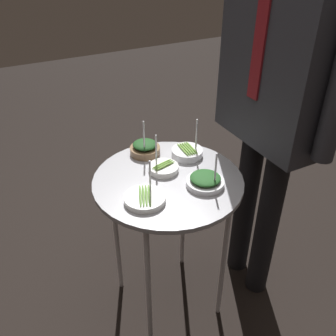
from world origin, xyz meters
name	(u,v)px	position (x,y,z in m)	size (l,w,h in m)	color
ground_plane	(168,298)	(0.00, 0.00, 0.00)	(8.00, 8.00, 0.00)	black
serving_cart	(168,192)	(0.00, 0.00, 0.65)	(0.58, 0.58, 0.71)	#939399
bowl_asparagus_mid_left	(163,168)	(-0.06, 0.01, 0.72)	(0.12, 0.12, 0.15)	white
bowl_spinach_back_left	(205,181)	(0.10, 0.10, 0.73)	(0.14, 0.14, 0.15)	silver
bowl_asparagus_back_right	(145,198)	(0.08, -0.13, 0.72)	(0.15, 0.15, 0.15)	white
bowl_spinach_front_right	(145,148)	(-0.21, 0.00, 0.74)	(0.13, 0.13, 0.17)	brown
bowl_asparagus_far_rim	(187,152)	(-0.11, 0.15, 0.73)	(0.13, 0.13, 0.17)	silver
waiter_figure	(278,84)	(0.05, 0.43, 1.03)	(0.60, 0.23, 1.63)	black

